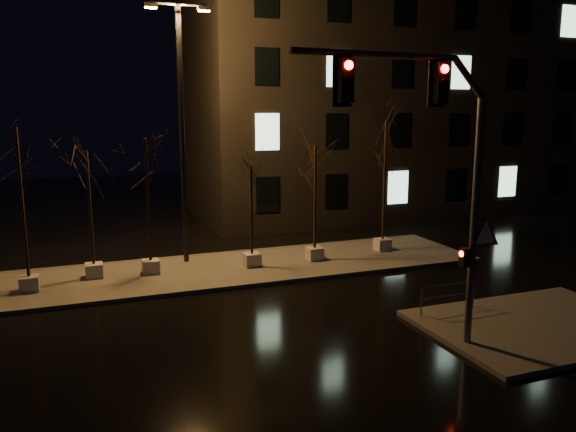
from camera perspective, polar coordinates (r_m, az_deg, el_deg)
name	(u,v)px	position (r m, az deg, el deg)	size (l,w,h in m)	color
ground	(271,320)	(18.12, -1.75, -10.55)	(90.00, 90.00, 0.00)	black
median	(224,269)	(23.56, -6.56, -5.41)	(22.00, 5.00, 0.15)	#4E4B45
sidewalk_corner	(539,325)	(19.15, 24.14, -10.08)	(7.00, 5.00, 0.15)	#4E4B45
building	(379,97)	(39.20, 9.19, 11.82)	(25.00, 12.00, 15.00)	black
tree_0	(19,165)	(21.64, -25.66, 4.71)	(1.80, 1.80, 6.01)	#ACA9A1
tree_1	(88,179)	(22.59, -19.63, 3.54)	(1.80, 1.80, 5.08)	#ACA9A1
tree_2	(146,169)	(22.49, -14.19, 4.60)	(1.80, 1.80, 5.50)	#ACA9A1
tree_3	(251,188)	(23.02, -3.76, 2.83)	(1.80, 1.80, 4.34)	#ACA9A1
tree_4	(315,172)	(23.96, 2.79, 4.50)	(1.80, 1.80, 5.08)	#ACA9A1
tree_5	(385,150)	(25.95, 9.86, 6.62)	(1.80, 1.80, 6.16)	#ACA9A1
traffic_signal_mast	(440,162)	(14.94, 15.14, 5.32)	(6.36, 0.41, 7.77)	#595B60
streetlight_main	(182,117)	(23.97, -10.76, 9.83)	(2.66, 0.36, 10.66)	black
guard_rail_a	(448,293)	(18.99, 15.96, -7.57)	(2.13, 0.14, 0.92)	#595B60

